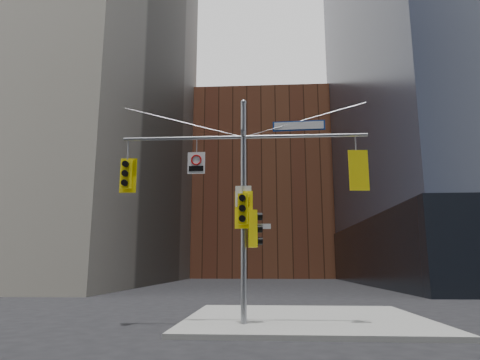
# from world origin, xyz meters

# --- Properties ---
(ground) EXTENTS (160.00, 160.00, 0.00)m
(ground) POSITION_xyz_m (0.00, 0.00, 0.00)
(ground) COLOR black
(ground) RESTS_ON ground
(sidewalk_corner) EXTENTS (8.00, 8.00, 0.15)m
(sidewalk_corner) POSITION_xyz_m (2.00, 4.00, 0.07)
(sidewalk_corner) COLOR gray
(sidewalk_corner) RESTS_ON ground
(brick_midrise) EXTENTS (26.00, 20.00, 28.00)m
(brick_midrise) POSITION_xyz_m (0.00, 58.00, 14.00)
(brick_midrise) COLOR brown
(brick_midrise) RESTS_ON ground
(signal_assembly) EXTENTS (8.00, 0.80, 7.30)m
(signal_assembly) POSITION_xyz_m (0.00, 1.99, 4.42)
(signal_assembly) COLOR gray
(signal_assembly) RESTS_ON ground
(traffic_light_west_arm) EXTENTS (0.55, 0.43, 1.16)m
(traffic_light_west_arm) POSITION_xyz_m (-3.84, 2.01, 4.80)
(traffic_light_west_arm) COLOR #FFE80D
(traffic_light_west_arm) RESTS_ON ground
(traffic_light_east_arm) EXTENTS (0.62, 0.51, 1.29)m
(traffic_light_east_arm) POSITION_xyz_m (3.61, 1.99, 4.80)
(traffic_light_east_arm) COLOR #FFE80D
(traffic_light_east_arm) RESTS_ON ground
(traffic_light_pole_side) EXTENTS (0.48, 0.41, 1.16)m
(traffic_light_pole_side) POSITION_xyz_m (0.33, 2.01, 3.01)
(traffic_light_pole_side) COLOR #FFE80D
(traffic_light_pole_side) RESTS_ON ground
(traffic_light_pole_front) EXTENTS (0.56, 0.46, 1.18)m
(traffic_light_pole_front) POSITION_xyz_m (0.00, 1.73, 3.59)
(traffic_light_pole_front) COLOR #FFE80D
(traffic_light_pole_front) RESTS_ON ground
(street_sign_blade) EXTENTS (1.69, 0.14, 0.33)m
(street_sign_blade) POSITION_xyz_m (1.81, 2.00, 6.35)
(street_sign_blade) COLOR navy
(street_sign_blade) RESTS_ON ground
(regulatory_sign_arm) EXTENTS (0.57, 0.07, 0.72)m
(regulatory_sign_arm) POSITION_xyz_m (-1.54, 1.97, 5.17)
(regulatory_sign_arm) COLOR silver
(regulatory_sign_arm) RESTS_ON ground
(regulatory_sign_pole) EXTENTS (0.51, 0.06, 0.67)m
(regulatory_sign_pole) POSITION_xyz_m (0.00, 1.88, 4.00)
(regulatory_sign_pole) COLOR silver
(regulatory_sign_pole) RESTS_ON ground
(street_blade_ew) EXTENTS (0.81, 0.03, 0.16)m
(street_blade_ew) POSITION_xyz_m (0.45, 2.00, 3.08)
(street_blade_ew) COLOR silver
(street_blade_ew) RESTS_ON ground
(street_blade_ns) EXTENTS (0.09, 0.82, 0.16)m
(street_blade_ns) POSITION_xyz_m (0.00, 2.45, 2.85)
(street_blade_ns) COLOR #145926
(street_blade_ns) RESTS_ON ground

